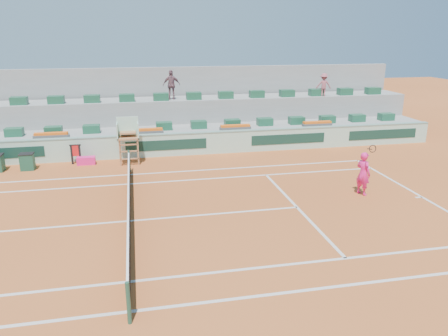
{
  "coord_description": "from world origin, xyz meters",
  "views": [
    {
      "loc": [
        0.41,
        -14.91,
        6.55
      ],
      "look_at": [
        4.0,
        2.5,
        1.0
      ],
      "focal_mm": 35.0,
      "sensor_mm": 36.0,
      "label": 1
    }
  ],
  "objects_px": {
    "player_bag": "(86,161)",
    "tennis_player": "(363,173)",
    "umpire_chair": "(128,134)",
    "drink_cooler_a": "(27,162)"
  },
  "relations": [
    {
      "from": "umpire_chair",
      "to": "drink_cooler_a",
      "type": "relative_size",
      "value": 2.86
    },
    {
      "from": "drink_cooler_a",
      "to": "tennis_player",
      "type": "distance_m",
      "value": 15.93
    },
    {
      "from": "player_bag",
      "to": "umpire_chair",
      "type": "bearing_deg",
      "value": -4.94
    },
    {
      "from": "player_bag",
      "to": "drink_cooler_a",
      "type": "relative_size",
      "value": 1.09
    },
    {
      "from": "umpire_chair",
      "to": "drink_cooler_a",
      "type": "bearing_deg",
      "value": -178.08
    },
    {
      "from": "umpire_chair",
      "to": "tennis_player",
      "type": "relative_size",
      "value": 1.05
    },
    {
      "from": "player_bag",
      "to": "umpire_chair",
      "type": "height_order",
      "value": "umpire_chair"
    },
    {
      "from": "player_bag",
      "to": "tennis_player",
      "type": "xyz_separation_m",
      "value": [
        11.79,
        -6.86,
        0.72
      ]
    },
    {
      "from": "tennis_player",
      "to": "drink_cooler_a",
      "type": "bearing_deg",
      "value": 155.92
    },
    {
      "from": "umpire_chair",
      "to": "drink_cooler_a",
      "type": "distance_m",
      "value": 5.08
    }
  ]
}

